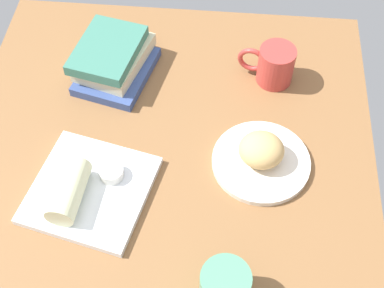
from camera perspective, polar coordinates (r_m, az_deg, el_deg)
The scene contains 8 objects.
dining_table at distance 112.89cm, azimuth -3.32°, elevation -5.10°, with size 110.00×90.00×4.00cm, color brown.
round_plate at distance 114.40cm, azimuth 7.33°, elevation -1.89°, with size 20.80×20.80×1.40cm, color silver.
scone_pastry at distance 111.37cm, azimuth 7.38°, elevation -0.62°, with size 9.47×8.89×6.39cm, color tan.
square_plate at distance 111.64cm, azimuth -10.73°, elevation -4.81°, with size 23.03×23.03×1.60cm, color white.
sauce_cup at distance 110.77cm, azimuth -8.55°, elevation -3.00°, with size 4.94×4.94×2.20cm.
breakfast_wrap at distance 108.03cm, azimuth -12.95°, elevation -4.85°, with size 5.83×5.83×12.87cm, color beige.
book_stack at distance 129.15cm, azimuth -8.38°, elevation 8.85°, with size 24.05×19.99×8.18cm.
coffee_mug at distance 126.98cm, azimuth 8.71°, elevation 8.34°, with size 8.45×13.29×9.33cm.
Camera 1 is at (56.09, 11.54, 99.29)cm, focal length 50.23 mm.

